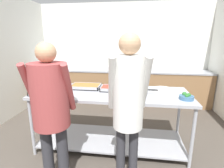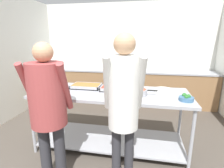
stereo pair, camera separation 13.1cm
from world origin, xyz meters
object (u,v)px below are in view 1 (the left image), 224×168
at_px(broccoli_bowl, 186,97).
at_px(guest_serving_right, 128,99).
at_px(plate_stack, 162,90).
at_px(guest_serving_left, 51,103).
at_px(sauce_pan, 139,91).
at_px(serving_tray_greens, 47,92).
at_px(serving_tray_roast, 113,88).
at_px(serving_tray_vegetables, 86,86).
at_px(water_bottle, 139,65).

height_order(broccoli_bowl, guest_serving_right, guest_serving_right).
distance_m(plate_stack, guest_serving_left, 1.66).
xyz_separation_m(guest_serving_left, guest_serving_right, (0.84, 0.01, 0.08)).
xyz_separation_m(sauce_pan, broccoli_bowl, (0.62, -0.13, -0.01)).
bearing_deg(guest_serving_left, plate_stack, 37.26).
bearing_deg(serving_tray_greens, broccoli_bowl, 0.43).
distance_m(serving_tray_roast, sauce_pan, 0.45).
distance_m(sauce_pan, plate_stack, 0.42).
distance_m(serving_tray_greens, serving_tray_roast, 0.99).
bearing_deg(plate_stack, serving_tray_greens, -167.71).
distance_m(plate_stack, broccoli_bowl, 0.44).
xyz_separation_m(serving_tray_greens, guest_serving_right, (1.22, -0.62, 0.16)).
height_order(serving_tray_vegetables, plate_stack, serving_tray_vegetables).
height_order(serving_tray_roast, water_bottle, water_bottle).
bearing_deg(broccoli_bowl, water_bottle, 104.58).
xyz_separation_m(serving_tray_vegetables, broccoli_bowl, (1.48, -0.36, 0.01)).
bearing_deg(serving_tray_vegetables, plate_stack, -0.41).
height_order(serving_tray_roast, plate_stack, serving_tray_roast).
height_order(serving_tray_greens, serving_tray_roast, same).
bearing_deg(guest_serving_left, sauce_pan, 38.84).
xyz_separation_m(plate_stack, guest_serving_left, (-1.32, -1.00, 0.08)).
bearing_deg(water_bottle, guest_serving_left, -108.61).
height_order(sauce_pan, guest_serving_right, guest_serving_right).
height_order(serving_tray_greens, sauce_pan, sauce_pan).
xyz_separation_m(guest_serving_right, water_bottle, (0.15, 2.92, -0.06)).
bearing_deg(serving_tray_vegetables, serving_tray_roast, -7.61).
bearing_deg(guest_serving_right, serving_tray_vegetables, 126.45).
xyz_separation_m(plate_stack, broccoli_bowl, (0.26, -0.36, 0.01)).
height_order(sauce_pan, water_bottle, water_bottle).
bearing_deg(sauce_pan, guest_serving_right, -99.48).
relative_size(serving_tray_roast, broccoli_bowl, 1.99).
relative_size(sauce_pan, broccoli_bowl, 2.02).
distance_m(sauce_pan, guest_serving_right, 0.79).
distance_m(serving_tray_roast, broccoli_bowl, 1.07).
height_order(plate_stack, guest_serving_left, guest_serving_left).
xyz_separation_m(serving_tray_greens, serving_tray_vegetables, (0.48, 0.38, 0.00)).
distance_m(guest_serving_right, water_bottle, 2.92).
relative_size(serving_tray_greens, water_bottle, 1.38).
relative_size(serving_tray_roast, guest_serving_right, 0.21).
xyz_separation_m(serving_tray_roast, guest_serving_left, (-0.55, -0.95, 0.08)).
bearing_deg(broccoli_bowl, guest_serving_right, -139.38).
distance_m(serving_tray_vegetables, water_bottle, 2.12).
relative_size(serving_tray_vegetables, serving_tray_roast, 1.27).
height_order(serving_tray_vegetables, sauce_pan, sauce_pan).
bearing_deg(water_bottle, serving_tray_vegetables, -114.92).
xyz_separation_m(broccoli_bowl, guest_serving_left, (-1.58, -0.65, 0.07)).
relative_size(serving_tray_greens, plate_stack, 1.57).
bearing_deg(sauce_pan, serving_tray_greens, -173.91).
height_order(serving_tray_greens, water_bottle, water_bottle).
xyz_separation_m(serving_tray_vegetables, guest_serving_left, (-0.10, -1.01, 0.08)).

